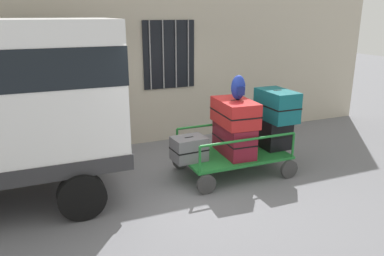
{
  "coord_description": "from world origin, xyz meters",
  "views": [
    {
      "loc": [
        -2.43,
        -5.68,
        2.91
      ],
      "look_at": [
        0.01,
        0.12,
        0.99
      ],
      "focal_mm": 35.57,
      "sensor_mm": 36.0,
      "label": 1
    }
  ],
  "objects_px": {
    "suitcase_midleft_bottom": "(234,139)",
    "suitcase_midleft_middle": "(235,112)",
    "suitcase_center_middle": "(277,105)",
    "luggage_cart": "(234,157)",
    "backpack": "(238,88)",
    "suitcase_left_bottom": "(189,149)",
    "suitcase_center_bottom": "(274,133)"
  },
  "relations": [
    {
      "from": "suitcase_midleft_middle",
      "to": "suitcase_center_middle",
      "type": "height_order",
      "value": "suitcase_center_middle"
    },
    {
      "from": "suitcase_midleft_bottom",
      "to": "suitcase_midleft_middle",
      "type": "height_order",
      "value": "suitcase_midleft_middle"
    },
    {
      "from": "suitcase_midleft_bottom",
      "to": "suitcase_midleft_middle",
      "type": "distance_m",
      "value": 0.51
    },
    {
      "from": "luggage_cart",
      "to": "suitcase_center_middle",
      "type": "bearing_deg",
      "value": 0.0
    },
    {
      "from": "luggage_cart",
      "to": "suitcase_midleft_bottom",
      "type": "distance_m",
      "value": 0.35
    },
    {
      "from": "suitcase_left_bottom",
      "to": "suitcase_midleft_middle",
      "type": "xyz_separation_m",
      "value": [
        0.89,
        -0.03,
        0.58
      ]
    },
    {
      "from": "suitcase_center_bottom",
      "to": "suitcase_center_middle",
      "type": "bearing_deg",
      "value": -90.0
    },
    {
      "from": "suitcase_midleft_bottom",
      "to": "suitcase_midleft_middle",
      "type": "relative_size",
      "value": 0.98
    },
    {
      "from": "suitcase_midleft_bottom",
      "to": "suitcase_center_middle",
      "type": "height_order",
      "value": "suitcase_center_middle"
    },
    {
      "from": "luggage_cart",
      "to": "suitcase_center_middle",
      "type": "relative_size",
      "value": 2.33
    },
    {
      "from": "suitcase_center_middle",
      "to": "suitcase_midleft_middle",
      "type": "bearing_deg",
      "value": 179.19
    },
    {
      "from": "luggage_cart",
      "to": "suitcase_left_bottom",
      "type": "height_order",
      "value": "suitcase_left_bottom"
    },
    {
      "from": "suitcase_center_middle",
      "to": "backpack",
      "type": "height_order",
      "value": "backpack"
    },
    {
      "from": "suitcase_left_bottom",
      "to": "suitcase_center_middle",
      "type": "relative_size",
      "value": 0.72
    },
    {
      "from": "suitcase_midleft_bottom",
      "to": "suitcase_center_bottom",
      "type": "distance_m",
      "value": 0.89
    },
    {
      "from": "suitcase_center_middle",
      "to": "backpack",
      "type": "xyz_separation_m",
      "value": [
        -0.84,
        0.0,
        0.4
      ]
    },
    {
      "from": "suitcase_center_bottom",
      "to": "suitcase_midleft_bottom",
      "type": "bearing_deg",
      "value": -178.57
    },
    {
      "from": "luggage_cart",
      "to": "suitcase_midleft_middle",
      "type": "bearing_deg",
      "value": 90.0
    },
    {
      "from": "suitcase_center_middle",
      "to": "backpack",
      "type": "relative_size",
      "value": 1.95
    },
    {
      "from": "suitcase_left_bottom",
      "to": "suitcase_midleft_bottom",
      "type": "distance_m",
      "value": 0.89
    },
    {
      "from": "suitcase_left_bottom",
      "to": "backpack",
      "type": "height_order",
      "value": "backpack"
    },
    {
      "from": "suitcase_center_bottom",
      "to": "suitcase_center_middle",
      "type": "xyz_separation_m",
      "value": [
        -0.0,
        -0.04,
        0.57
      ]
    },
    {
      "from": "suitcase_midleft_bottom",
      "to": "suitcase_center_bottom",
      "type": "bearing_deg",
      "value": 1.43
    },
    {
      "from": "suitcase_midleft_middle",
      "to": "suitcase_center_bottom",
      "type": "xyz_separation_m",
      "value": [
        0.89,
        0.02,
        -0.51
      ]
    },
    {
      "from": "suitcase_midleft_middle",
      "to": "suitcase_midleft_bottom",
      "type": "bearing_deg",
      "value": 90.0
    },
    {
      "from": "suitcase_left_bottom",
      "to": "suitcase_midleft_bottom",
      "type": "xyz_separation_m",
      "value": [
        0.89,
        -0.02,
        0.07
      ]
    },
    {
      "from": "luggage_cart",
      "to": "backpack",
      "type": "relative_size",
      "value": 4.55
    },
    {
      "from": "suitcase_center_middle",
      "to": "suitcase_midleft_bottom",
      "type": "bearing_deg",
      "value": 179.04
    },
    {
      "from": "suitcase_midleft_middle",
      "to": "suitcase_center_middle",
      "type": "xyz_separation_m",
      "value": [
        0.89,
        -0.01,
        0.05
      ]
    },
    {
      "from": "suitcase_midleft_middle",
      "to": "backpack",
      "type": "distance_m",
      "value": 0.45
    },
    {
      "from": "luggage_cart",
      "to": "suitcase_midleft_bottom",
      "type": "relative_size",
      "value": 2.0
    },
    {
      "from": "suitcase_left_bottom",
      "to": "suitcase_center_middle",
      "type": "distance_m",
      "value": 1.88
    }
  ]
}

